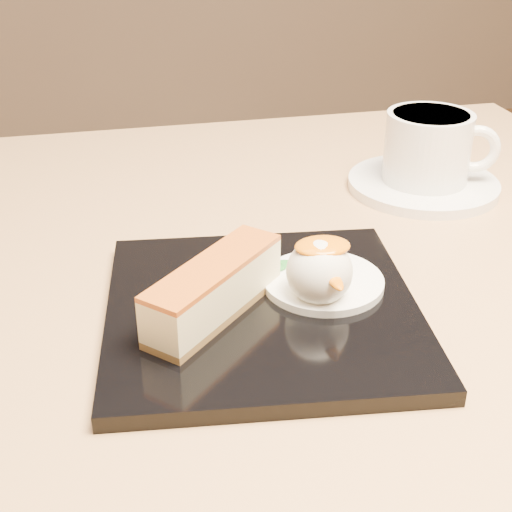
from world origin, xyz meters
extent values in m
cube|color=#975E37|center=(0.00, 0.00, 0.70)|extent=(0.80, 0.80, 0.04)
cube|color=black|center=(-0.04, -0.05, 0.73)|extent=(0.24, 0.24, 0.01)
cube|color=brown|center=(-0.07, -0.06, 0.73)|extent=(0.11, 0.11, 0.01)
cube|color=beige|center=(-0.07, -0.06, 0.75)|extent=(0.11, 0.11, 0.03)
cube|color=#9A3810|center=(-0.07, -0.06, 0.77)|extent=(0.11, 0.11, 0.00)
cylinder|color=white|center=(0.01, -0.04, 0.73)|extent=(0.09, 0.09, 0.01)
sphere|color=white|center=(0.00, -0.06, 0.76)|extent=(0.05, 0.05, 0.05)
ellipsoid|color=orange|center=(0.01, -0.05, 0.77)|extent=(0.04, 0.03, 0.01)
ellipsoid|color=#287B2D|center=(-0.02, -0.02, 0.74)|extent=(0.02, 0.01, 0.00)
ellipsoid|color=#287B2D|center=(0.00, -0.01, 0.74)|extent=(0.02, 0.02, 0.00)
ellipsoid|color=#287B2D|center=(-0.02, -0.01, 0.74)|extent=(0.01, 0.02, 0.00)
cylinder|color=white|center=(0.18, 0.14, 0.72)|extent=(0.15, 0.15, 0.01)
cylinder|color=white|center=(0.18, 0.14, 0.76)|extent=(0.08, 0.08, 0.07)
cylinder|color=black|center=(0.18, 0.14, 0.80)|extent=(0.07, 0.07, 0.00)
torus|color=white|center=(0.22, 0.13, 0.76)|extent=(0.05, 0.03, 0.05)
camera|label=1|loc=(-0.13, -0.47, 1.00)|focal=50.00mm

